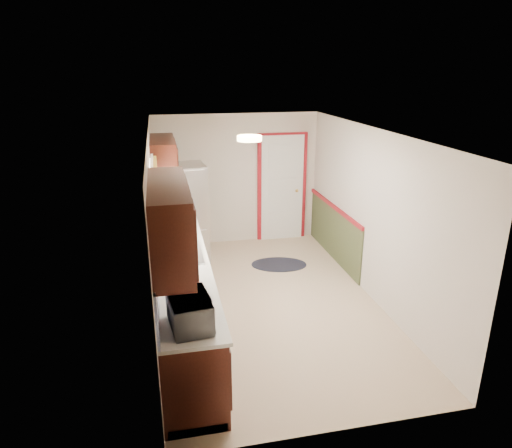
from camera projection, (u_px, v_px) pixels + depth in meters
name	position (u px, v px, depth m)	size (l,w,h in m)	color
room_shell	(269.00, 222.00, 6.11)	(3.20, 5.20, 2.52)	#C5AA8A
kitchen_run	(178.00, 266.00, 5.72)	(0.63, 4.00, 2.20)	black
back_wall_trim	(293.00, 197.00, 8.45)	(1.12, 2.30, 2.08)	maroon
ceiling_fixture	(249.00, 138.00, 5.48)	(0.30, 0.30, 0.06)	#FFD88C
microwave	(190.00, 309.00, 4.10)	(0.53, 0.29, 0.36)	white
refrigerator	(185.00, 214.00, 7.66)	(0.75, 0.73, 1.67)	#B7B7BC
rug	(279.00, 264.00, 7.72)	(0.93, 0.60, 0.01)	black
cooktop	(175.00, 215.00, 7.25)	(0.46, 0.55, 0.02)	black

